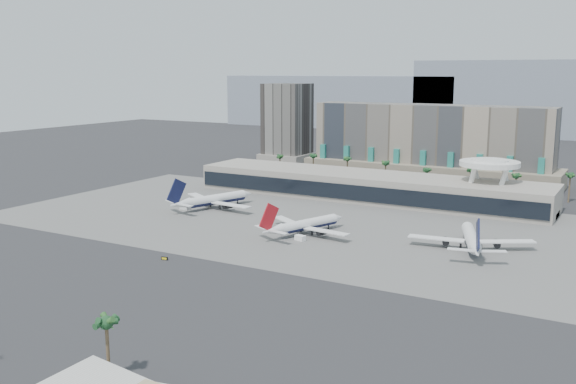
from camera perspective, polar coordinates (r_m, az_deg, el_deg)
The scene contains 15 objects.
ground at distance 214.35m, azimuth -4.36°, elevation -5.59°, with size 900.00×900.00×0.00m, color #232326.
apron_pad at distance 260.26m, azimuth 2.39°, elevation -2.63°, with size 260.00×130.00×0.06m, color #5B5B59.
mountain_ridge at distance 647.20m, azimuth 21.89°, elevation 7.27°, with size 680.00×60.00×70.00m.
hotel at distance 363.23m, azimuth 12.48°, elevation 3.62°, with size 140.00×30.00×42.00m.
office_tower at distance 427.61m, azimuth -0.06°, elevation 5.73°, with size 30.00×30.00×52.00m.
terminal at distance 307.81m, azimuth 7.06°, elevation 0.61°, with size 170.00×32.50×14.50m.
saucer_structure at distance 295.76m, azimuth 17.48°, elevation 2.13°, with size 26.00×26.00×21.89m.
palm_row at distance 337.24m, azimuth 10.47°, elevation 2.08°, with size 157.80×2.80×13.10m.
airliner_left at distance 286.38m, azimuth -6.65°, elevation -0.66°, with size 42.14×43.59×15.60m.
airliner_centre at distance 239.67m, azimuth 1.51°, elevation -2.92°, with size 38.14×39.40×14.21m.
airliner_right at distance 227.70m, azimuth 16.00°, elevation -4.00°, with size 41.09×42.49×15.23m.
service_vehicle_a at distance 285.60m, azimuth -9.16°, elevation -1.34°, with size 4.56×2.23×2.23m, color silver.
service_vehicle_b at distance 231.07m, azimuth 1.10°, elevation -4.10°, with size 3.79×2.17×1.95m, color white.
taxiway_sign at distance 211.66m, azimuth -10.92°, elevation -5.82°, with size 2.36×0.75×1.06m.
near_palm_b at distance 132.47m, azimuth -15.82°, elevation -11.70°, with size 6.00×6.00×13.30m.
Camera 1 is at (115.10, -170.59, 59.99)m, focal length 40.00 mm.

